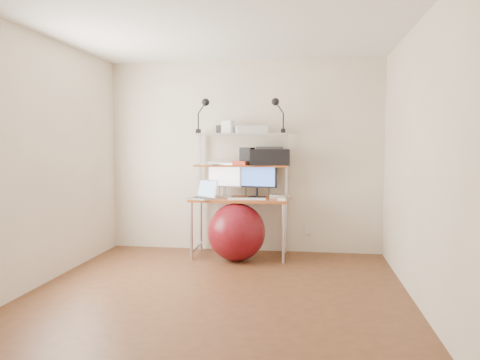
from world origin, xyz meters
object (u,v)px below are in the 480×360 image
Objects in this scene: printer at (269,156)px; exercise_ball at (236,232)px; laptop at (205,195)px; monitor_silver at (224,177)px; monitor_black at (257,177)px.

printer reaches higher than exercise_ball.
laptop is 0.61× the size of exercise_ball.
printer is (0.57, 0.02, 0.26)m from monitor_silver.
monitor_silver is 0.38m from laptop.
laptop is (-0.63, -0.22, -0.21)m from monitor_black.
exercise_ball is (0.20, -0.33, -0.65)m from monitor_silver.
laptop is 0.61m from exercise_ball.
monitor_black is 0.75m from exercise_ball.
monitor_black is at bearing 54.85° from exercise_ball.
monitor_black is 0.73× the size of exercise_ball.
printer is at bearing 43.35° from exercise_ball.
exercise_ball is at bearing 25.93° from laptop.
printer is at bearing 55.89° from laptop.
monitor_black reaches higher than laptop.
monitor_silver is 0.63m from printer.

